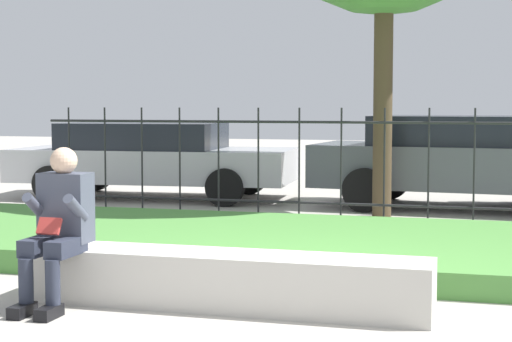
{
  "coord_description": "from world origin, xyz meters",
  "views": [
    {
      "loc": [
        1.59,
        -6.12,
        1.56
      ],
      "look_at": [
        -0.6,
        1.65,
        0.92
      ],
      "focal_mm": 60.0,
      "sensor_mm": 36.0,
      "label": 1
    }
  ],
  "objects": [
    {
      "name": "person_seated_reader",
      "position": [
        -1.61,
        -0.3,
        0.66
      ],
      "size": [
        0.42,
        0.73,
        1.22
      ],
      "color": "black",
      "rests_on": "ground_plane"
    },
    {
      "name": "iron_fence",
      "position": [
        -0.0,
        4.42,
        0.79
      ],
      "size": [
        8.6,
        0.03,
        1.51
      ],
      "color": "#232326",
      "rests_on": "ground_plane"
    },
    {
      "name": "ground_plane",
      "position": [
        0.0,
        0.0,
        0.0
      ],
      "size": [
        60.0,
        60.0,
        0.0
      ],
      "primitive_type": "plane",
      "color": "#A8A399"
    },
    {
      "name": "grass_berm",
      "position": [
        0.0,
        2.32,
        0.11
      ],
      "size": [
        10.6,
        3.24,
        0.22
      ],
      "color": "#4C893D",
      "rests_on": "ground_plane"
    },
    {
      "name": "car_parked_left",
      "position": [
        -3.87,
        6.94,
        0.67
      ],
      "size": [
        4.68,
        2.23,
        1.24
      ],
      "rotation": [
        0.0,
        0.0,
        0.07
      ],
      "color": "#B7B7BC",
      "rests_on": "ground_plane"
    },
    {
      "name": "stone_bench",
      "position": [
        -0.4,
        0.0,
        0.19
      ],
      "size": [
        3.18,
        0.53,
        0.42
      ],
      "color": "beige",
      "rests_on": "ground_plane"
    },
    {
      "name": "car_parked_center",
      "position": [
        1.26,
        6.81,
        0.74
      ],
      "size": [
        4.8,
        2.21,
        1.38
      ],
      "rotation": [
        0.0,
        0.0,
        -0.08
      ],
      "color": "#4C5156",
      "rests_on": "ground_plane"
    }
  ]
}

